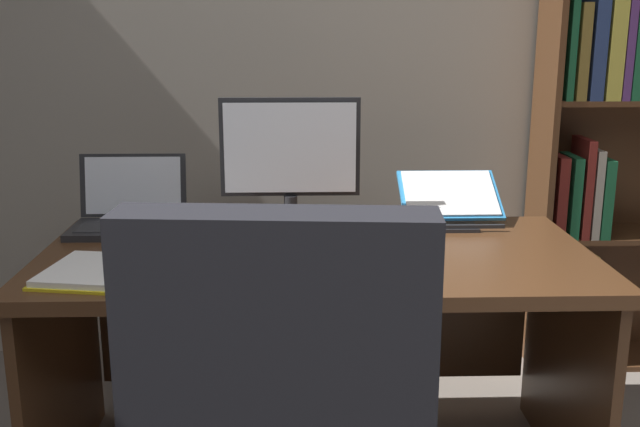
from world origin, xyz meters
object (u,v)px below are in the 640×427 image
object	(u,v)px
bookshelf	(615,108)
pen	(232,243)
monitor	(290,164)
open_binder	(130,273)
desk	(316,304)
computer_mouse	(398,262)
notepad	(225,246)
keyboard	(290,265)
reading_stand_with_book	(450,199)
laptop	(129,214)

from	to	relation	value
bookshelf	pen	xyz separation A→B (m)	(-1.45, -0.73, -0.33)
monitor	open_binder	xyz separation A→B (m)	(-0.43, -0.49, -0.20)
bookshelf	monitor	xyz separation A→B (m)	(-1.27, -0.51, -0.13)
desk	monitor	world-z (taller)	monitor
computer_mouse	desk	bearing A→B (deg)	131.99
bookshelf	pen	distance (m)	1.66
notepad	open_binder	bearing A→B (deg)	-130.57
desk	keyboard	size ratio (longest dim) A/B	3.90
desk	reading_stand_with_book	bearing A→B (deg)	29.41
laptop	reading_stand_with_book	distance (m)	1.08
laptop	notepad	distance (m)	0.41
desk	reading_stand_with_book	distance (m)	0.60
notepad	pen	size ratio (longest dim) A/B	1.50
desk	notepad	xyz separation A→B (m)	(-0.28, -0.03, 0.20)
laptop	pen	distance (m)	0.42
pen	keyboard	bearing A→B (deg)	-50.61
open_binder	reading_stand_with_book	bearing A→B (deg)	39.49
computer_mouse	reading_stand_with_book	distance (m)	0.57
computer_mouse	bookshelf	bearing A→B (deg)	44.28
open_binder	notepad	xyz separation A→B (m)	(0.23, 0.27, -0.01)
desk	pen	size ratio (longest dim) A/B	11.70
notepad	monitor	bearing A→B (deg)	48.57
open_binder	pen	xyz separation A→B (m)	(0.25, 0.27, 0.00)
desk	keyboard	bearing A→B (deg)	-107.68
desk	laptop	size ratio (longest dim) A/B	4.60
desk	pen	distance (m)	0.33
laptop	monitor	bearing A→B (deg)	-0.03
keyboard	pen	xyz separation A→B (m)	(-0.18, 0.22, 0.00)
computer_mouse	reading_stand_with_book	xyz separation A→B (m)	(0.25, 0.51, 0.06)
monitor	notepad	bearing A→B (deg)	-131.43
keyboard	reading_stand_with_book	size ratio (longest dim) A/B	1.24
computer_mouse	pen	bearing A→B (deg)	155.65
keyboard	computer_mouse	bearing A→B (deg)	0.00
laptop	pen	xyz separation A→B (m)	(0.36, -0.22, -0.04)
laptop	computer_mouse	world-z (taller)	laptop
keyboard	notepad	xyz separation A→B (m)	(-0.20, 0.22, -0.01)
notepad	desk	bearing A→B (deg)	6.21
keyboard	pen	size ratio (longest dim) A/B	3.00
keyboard	reading_stand_with_book	bearing A→B (deg)	43.05
keyboard	pen	world-z (taller)	keyboard
keyboard	reading_stand_with_book	xyz separation A→B (m)	(0.55, 0.51, 0.07)
pen	desk	bearing A→B (deg)	6.69
keyboard	open_binder	distance (m)	0.43
notepad	pen	bearing A→B (deg)	0.00
keyboard	notepad	size ratio (longest dim) A/B	2.00
keyboard	computer_mouse	distance (m)	0.30
bookshelf	open_binder	size ratio (longest dim) A/B	4.41
monitor	computer_mouse	world-z (taller)	monitor
keyboard	notepad	distance (m)	0.29
bookshelf	monitor	distance (m)	1.38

